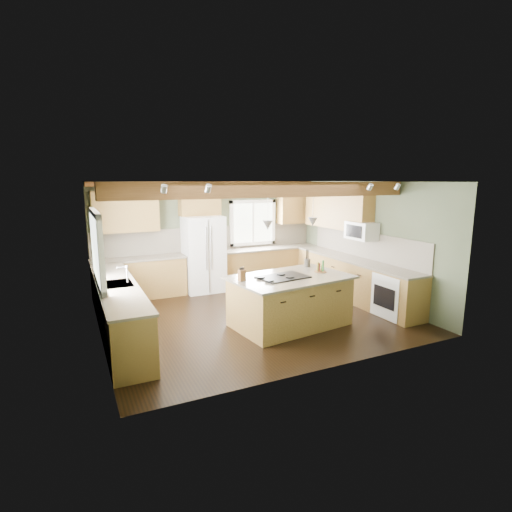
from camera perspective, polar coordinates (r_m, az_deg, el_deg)
name	(u,v)px	position (r m, az deg, el deg)	size (l,w,h in m)	color
floor	(253,315)	(7.97, -0.49, -8.48)	(5.60, 5.60, 0.00)	black
ceiling	(252,182)	(7.52, -0.52, 10.57)	(5.60, 5.60, 0.00)	silver
wall_back	(210,235)	(9.93, -6.59, 3.04)	(5.60, 5.60, 0.00)	#48533B
wall_left	(96,264)	(6.96, -21.91, -1.01)	(5.00, 5.00, 0.00)	#48533B
wall_right	(367,241)	(9.16, 15.61, 2.05)	(5.00, 5.00, 0.00)	#48533B
ceiling_beam	(271,190)	(6.84, 2.19, 9.45)	(5.55, 0.26, 0.26)	brown
soffit_trim	(210,184)	(9.75, -6.55, 10.21)	(5.55, 0.20, 0.10)	brown
backsplash_back	(210,238)	(9.93, -6.55, 2.52)	(5.58, 0.03, 0.58)	brown
backsplash_right	(365,245)	(9.20, 15.31, 1.54)	(0.03, 3.70, 0.58)	brown
base_cab_back_left	(140,279)	(9.39, -16.28, -3.13)	(2.02, 0.60, 0.88)	brown
counter_back_left	(139,259)	(9.29, -16.43, -0.38)	(2.06, 0.64, 0.04)	#473F34
base_cab_back_right	(269,266)	(10.39, 1.86, -1.37)	(2.62, 0.60, 0.88)	brown
counter_back_right	(269,248)	(10.30, 1.87, 1.13)	(2.66, 0.64, 0.04)	#473F34
base_cab_left	(118,311)	(7.25, -19.07, -7.41)	(0.60, 3.70, 0.88)	brown
counter_left	(117,285)	(7.12, -19.30, -3.89)	(0.64, 3.74, 0.04)	#473F34
base_cab_right	(353,280)	(9.17, 13.71, -3.33)	(0.60, 3.70, 0.88)	brown
counter_right	(354,260)	(9.07, 13.84, -0.51)	(0.64, 3.74, 0.04)	#473F34
upper_cab_back_left	(126,212)	(9.25, -18.13, 6.05)	(1.40, 0.35, 0.90)	brown
upper_cab_over_fridge	(200,201)	(9.60, -8.07, 7.83)	(0.96, 0.35, 0.70)	brown
upper_cab_right	(337,209)	(9.67, 11.52, 6.56)	(0.35, 2.20, 0.90)	brown
upper_cab_back_corner	(294,206)	(10.68, 5.50, 7.11)	(0.90, 0.35, 0.90)	brown
window_left	(96,248)	(6.97, -21.92, 1.09)	(0.04, 1.60, 1.05)	white
window_back	(253,223)	(10.31, -0.50, 4.79)	(1.10, 0.04, 1.00)	white
sink	(117,284)	(7.12, -19.30, -3.85)	(0.50, 0.65, 0.03)	#262628
faucet	(127,275)	(7.10, -17.94, -2.59)	(0.02, 0.02, 0.28)	#B2B2B7
dishwasher	(130,338)	(6.03, -17.53, -11.13)	(0.60, 0.60, 0.84)	white
oven	(396,295)	(8.24, 19.35, -5.32)	(0.60, 0.72, 0.84)	white
microwave	(361,231)	(8.94, 14.83, 3.51)	(0.40, 0.70, 0.38)	white
pendant_left	(268,225)	(6.78, 1.69, 4.44)	(0.18, 0.18, 0.16)	#B2B2B7
pendant_right	(313,222)	(7.39, 8.11, 4.86)	(0.18, 0.18, 0.16)	#B2B2B7
refrigerator	(204,254)	(9.55, -7.50, 0.27)	(0.90, 0.74, 1.80)	white
island	(290,302)	(7.37, 4.85, -6.54)	(1.99, 1.22, 0.88)	brown
island_top	(290,277)	(7.24, 4.91, -3.06)	(2.13, 1.35, 0.04)	#473F34
cooktop	(283,277)	(7.14, 3.85, -3.01)	(0.86, 0.58, 0.02)	black
knife_block	(242,275)	(6.88, -2.02, -2.78)	(0.11, 0.09, 0.19)	brown
utensil_crock	(307,263)	(8.05, 7.34, -0.97)	(0.12, 0.12, 0.16)	#484039
bottle_tray	(321,266)	(7.63, 9.22, -1.49)	(0.23, 0.23, 0.21)	brown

